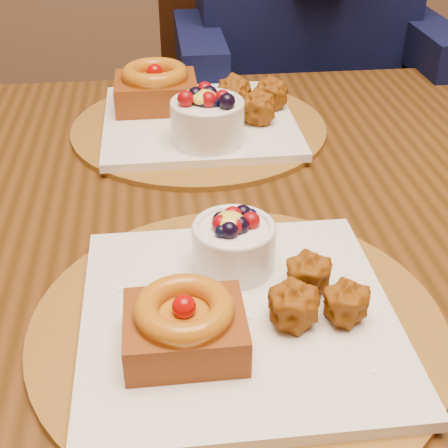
{
  "coord_description": "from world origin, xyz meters",
  "views": [
    {
      "loc": [
        -0.18,
        -0.53,
        1.15
      ],
      "look_at": [
        -0.12,
        -0.06,
        0.84
      ],
      "focal_mm": 50.0,
      "sensor_mm": 36.0,
      "label": 1
    }
  ],
  "objects_px": {
    "dining_table": "(214,256)",
    "place_setting_near": "(235,307)",
    "chair_far": "(239,103)",
    "place_setting_far": "(196,113)"
  },
  "relations": [
    {
      "from": "chair_far",
      "to": "place_setting_far",
      "type": "bearing_deg",
      "value": -84.74
    },
    {
      "from": "dining_table",
      "to": "place_setting_near",
      "type": "distance_m",
      "value": 0.24
    },
    {
      "from": "dining_table",
      "to": "place_setting_far",
      "type": "xyz_separation_m",
      "value": [
        -0.0,
        0.21,
        0.11
      ]
    },
    {
      "from": "dining_table",
      "to": "chair_far",
      "type": "xyz_separation_m",
      "value": [
        0.15,
        0.83,
        -0.13
      ]
    },
    {
      "from": "dining_table",
      "to": "place_setting_far",
      "type": "distance_m",
      "value": 0.24
    },
    {
      "from": "place_setting_near",
      "to": "chair_far",
      "type": "relative_size",
      "value": 0.38
    },
    {
      "from": "dining_table",
      "to": "chair_far",
      "type": "relative_size",
      "value": 1.61
    },
    {
      "from": "place_setting_far",
      "to": "chair_far",
      "type": "bearing_deg",
      "value": 76.19
    },
    {
      "from": "place_setting_far",
      "to": "chair_far",
      "type": "distance_m",
      "value": 0.67
    },
    {
      "from": "dining_table",
      "to": "place_setting_near",
      "type": "bearing_deg",
      "value": -90.55
    }
  ]
}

